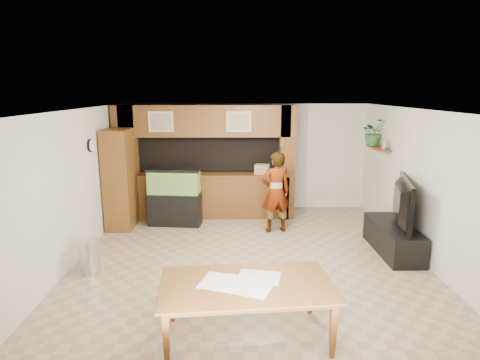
{
  "coord_description": "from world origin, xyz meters",
  "views": [
    {
      "loc": [
        -0.27,
        -6.56,
        2.91
      ],
      "look_at": [
        -0.15,
        0.6,
        1.31
      ],
      "focal_mm": 30.0,
      "sensor_mm": 36.0,
      "label": 1
    }
  ],
  "objects_px": {
    "pantry_cabinet": "(120,179)",
    "person": "(276,192)",
    "television": "(396,202)",
    "aquarium": "(175,198)",
    "dining_table": "(247,313)"
  },
  "relations": [
    {
      "from": "aquarium",
      "to": "television",
      "type": "relative_size",
      "value": 0.85
    },
    {
      "from": "television",
      "to": "person",
      "type": "xyz_separation_m",
      "value": [
        -2.04,
        1.16,
        -0.11
      ]
    },
    {
      "from": "aquarium",
      "to": "television",
      "type": "height_order",
      "value": "television"
    },
    {
      "from": "aquarium",
      "to": "dining_table",
      "type": "distance_m",
      "value": 4.49
    },
    {
      "from": "pantry_cabinet",
      "to": "person",
      "type": "bearing_deg",
      "value": -6.31
    },
    {
      "from": "dining_table",
      "to": "aquarium",
      "type": "bearing_deg",
      "value": 104.05
    },
    {
      "from": "television",
      "to": "person",
      "type": "relative_size",
      "value": 0.87
    },
    {
      "from": "aquarium",
      "to": "person",
      "type": "xyz_separation_m",
      "value": [
        2.17,
        -0.47,
        0.23
      ]
    },
    {
      "from": "television",
      "to": "dining_table",
      "type": "relative_size",
      "value": 0.74
    },
    {
      "from": "aquarium",
      "to": "television",
      "type": "bearing_deg",
      "value": -14.9
    },
    {
      "from": "aquarium",
      "to": "person",
      "type": "height_order",
      "value": "person"
    },
    {
      "from": "aquarium",
      "to": "television",
      "type": "distance_m",
      "value": 4.53
    },
    {
      "from": "aquarium",
      "to": "person",
      "type": "distance_m",
      "value": 2.23
    },
    {
      "from": "television",
      "to": "dining_table",
      "type": "bearing_deg",
      "value": 149.14
    },
    {
      "from": "television",
      "to": "dining_table",
      "type": "distance_m",
      "value": 3.86
    }
  ]
}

